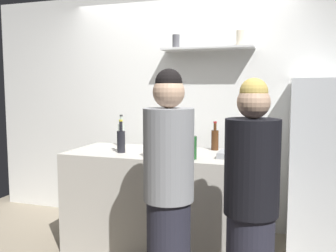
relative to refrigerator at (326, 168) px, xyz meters
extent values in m
cube|color=white|center=(-1.49, 0.40, 0.49)|extent=(4.80, 0.10, 2.60)
cube|color=silver|center=(-1.16, 0.24, 1.14)|extent=(0.97, 0.22, 0.02)
cylinder|color=#4C4C51|center=(-1.50, 0.24, 1.22)|extent=(0.08, 0.08, 0.14)
cylinder|color=beige|center=(-0.82, 0.24, 1.23)|extent=(0.09, 0.09, 0.15)
cube|color=silver|center=(0.00, 0.00, 0.00)|extent=(0.64, 0.65, 1.62)
cube|color=#B7B2A8|center=(-1.39, -0.38, -0.34)|extent=(1.88, 0.76, 0.94)
cube|color=gray|center=(-0.74, -0.43, 0.15)|extent=(0.34, 0.24, 0.05)
cylinder|color=#B2B2B7|center=(-1.49, -0.59, 0.18)|extent=(0.11, 0.11, 0.11)
cylinder|color=silver|center=(-1.50, -0.57, 0.24)|extent=(0.02, 0.01, 0.15)
cylinder|color=silver|center=(-1.49, -0.56, 0.24)|extent=(0.04, 0.01, 0.16)
cylinder|color=silver|center=(-1.48, -0.59, 0.25)|extent=(0.01, 0.01, 0.18)
cylinder|color=silver|center=(-1.48, -0.62, 0.25)|extent=(0.02, 0.01, 0.19)
cylinder|color=#472814|center=(-1.01, -0.09, 0.22)|extent=(0.07, 0.07, 0.19)
cylinder|color=#472814|center=(-1.01, -0.09, 0.35)|extent=(0.03, 0.03, 0.07)
cylinder|color=maroon|center=(-1.01, -0.09, 0.40)|extent=(0.03, 0.03, 0.02)
cylinder|color=#B2BFB2|center=(-1.97, -0.15, 0.24)|extent=(0.07, 0.07, 0.23)
cylinder|color=#B2BFB2|center=(-1.97, -0.15, 0.40)|extent=(0.03, 0.03, 0.08)
cylinder|color=#333333|center=(-1.97, -0.15, 0.44)|extent=(0.03, 0.03, 0.02)
cylinder|color=black|center=(-1.81, -0.50, 0.23)|extent=(0.08, 0.08, 0.20)
cylinder|color=black|center=(-1.81, -0.50, 0.37)|extent=(0.03, 0.03, 0.09)
cylinder|color=gold|center=(-1.81, -0.50, 0.43)|extent=(0.04, 0.04, 0.02)
cylinder|color=#19471E|center=(-1.11, -0.60, 0.22)|extent=(0.08, 0.08, 0.19)
cylinder|color=#19471E|center=(-1.11, -0.60, 0.36)|extent=(0.03, 0.03, 0.07)
cylinder|color=black|center=(-1.11, -0.60, 0.40)|extent=(0.04, 0.04, 0.02)
cylinder|color=silver|center=(-0.54, -0.62, 0.23)|extent=(0.08, 0.08, 0.21)
cylinder|color=silver|center=(-0.54, -0.62, 0.35)|extent=(0.04, 0.04, 0.02)
cylinder|color=#268C3F|center=(-0.54, -0.62, 0.37)|extent=(0.05, 0.05, 0.02)
cylinder|color=gray|center=(-1.10, -1.26, 0.28)|extent=(0.34, 0.34, 0.62)
sphere|color=#D8AD8C|center=(-1.10, -1.26, 0.70)|extent=(0.21, 0.21, 0.21)
sphere|color=black|center=(-1.10, -1.26, 0.76)|extent=(0.18, 0.18, 0.18)
cylinder|color=black|center=(-0.55, -1.28, 0.24)|extent=(0.34, 0.34, 0.59)
sphere|color=#D8AD8C|center=(-0.55, -1.28, 0.64)|extent=(0.20, 0.20, 0.20)
sphere|color=#D8B759|center=(-0.55, -1.28, 0.70)|extent=(0.17, 0.17, 0.17)
camera|label=1|loc=(-0.37, -3.52, 0.72)|focal=38.63mm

